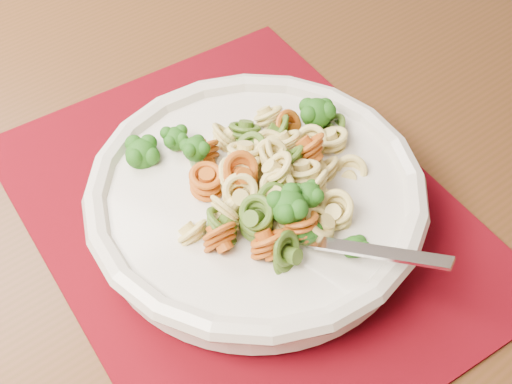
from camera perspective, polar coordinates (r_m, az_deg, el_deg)
The scene contains 5 objects.
dining_table at distance 0.71m, azimuth 7.39°, elevation -5.11°, with size 1.75×1.44×0.75m.
placemat at distance 0.62m, azimuth -0.82°, elevation -1.92°, with size 0.42×0.33×0.00m, color #5D040E.
pasta_bowl at distance 0.59m, azimuth -0.00°, elevation -0.54°, with size 0.28×0.28×0.05m.
pasta_broccoli_heap at distance 0.58m, azimuth 0.00°, elevation 0.39°, with size 0.24×0.24×0.06m, color #DFC36E, non-canonical shape.
fork at distance 0.55m, azimuth 1.93°, elevation -3.58°, with size 0.19×0.02×0.01m, color silver, non-canonical shape.
Camera 1 is at (0.70, 0.03, 1.24)m, focal length 50.00 mm.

